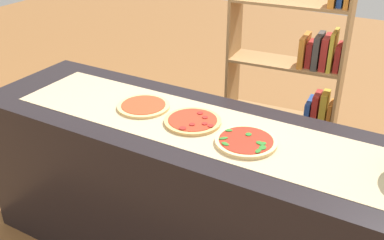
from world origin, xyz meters
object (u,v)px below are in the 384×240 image
object	(u,v)px
pizza_pepperoni_1	(193,121)
bookshelf	(299,68)
pizza_spinach_2	(246,142)
pizza_plain_0	(143,106)

from	to	relation	value
pizza_pepperoni_1	bookshelf	bearing A→B (deg)	81.53
pizza_pepperoni_1	pizza_spinach_2	xyz separation A→B (m)	(0.31, -0.05, 0.00)
pizza_pepperoni_1	pizza_spinach_2	distance (m)	0.32
pizza_plain_0	pizza_spinach_2	size ratio (longest dim) A/B	0.98
pizza_spinach_2	pizza_plain_0	bearing A→B (deg)	173.33
pizza_plain_0	pizza_spinach_2	world-z (taller)	pizza_spinach_2
pizza_plain_0	bookshelf	distance (m)	1.25
pizza_plain_0	pizza_spinach_2	xyz separation A→B (m)	(0.63, -0.07, 0.00)
pizza_spinach_2	bookshelf	distance (m)	1.24
pizza_pepperoni_1	bookshelf	size ratio (longest dim) A/B	0.17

